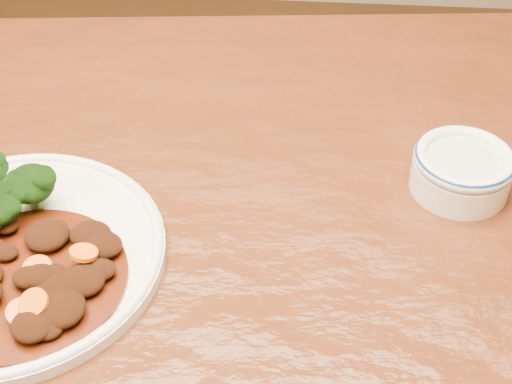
{
  "coord_description": "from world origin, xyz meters",
  "views": [
    {
      "loc": [
        0.15,
        -0.51,
        1.26
      ],
      "look_at": [
        0.11,
        0.04,
        0.77
      ],
      "focal_mm": 50.0,
      "sensor_mm": 36.0,
      "label": 1
    }
  ],
  "objects": [
    {
      "name": "dinner_plate",
      "position": [
        -0.12,
        -0.05,
        0.76
      ],
      "size": [
        0.3,
        0.3,
        0.02
      ],
      "rotation": [
        0.0,
        0.0,
        -0.2
      ],
      "color": "white",
      "rests_on": "dining_table"
    },
    {
      "name": "dining_table",
      "position": [
        0.0,
        0.0,
        0.67
      ],
      "size": [
        1.58,
        1.05,
        0.75
      ],
      "rotation": [
        0.0,
        0.0,
        0.1
      ],
      "color": "#4E210D",
      "rests_on": "ground"
    },
    {
      "name": "dip_bowl",
      "position": [
        0.33,
        0.09,
        0.78
      ],
      "size": [
        0.11,
        0.11,
        0.05
      ],
      "rotation": [
        0.0,
        0.0,
        -0.1
      ],
      "color": "white",
      "rests_on": "dining_table"
    },
    {
      "name": "mince_stew",
      "position": [
        -0.08,
        -0.09,
        0.77
      ],
      "size": [
        0.19,
        0.19,
        0.03
      ],
      "color": "#401906",
      "rests_on": "dinner_plate"
    }
  ]
}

